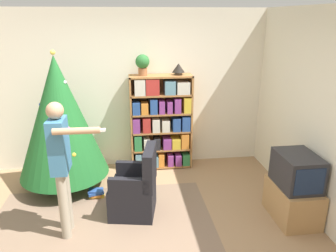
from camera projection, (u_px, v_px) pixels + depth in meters
ground_plane at (129, 238)px, 3.82m from camera, size 14.00×14.00×0.00m
wall_back at (124, 90)px, 5.42m from camera, size 8.00×0.10×2.60m
area_rug at (103, 221)px, 4.13m from camera, size 2.76×1.71×0.01m
bookshelf at (161, 123)px, 5.42m from camera, size 1.01×0.33×1.58m
tv_stand at (292, 202)px, 4.15m from camera, size 0.48×0.71×0.46m
television at (297, 171)px, 4.01m from camera, size 0.44×0.60×0.42m
game_remote at (292, 194)px, 3.85m from camera, size 0.04×0.12×0.02m
christmas_tree at (60, 118)px, 4.67m from camera, size 1.29×1.29×2.04m
armchair at (136, 191)px, 4.23m from camera, size 0.66×0.65×0.92m
standing_person at (61, 159)px, 3.63m from camera, size 0.62×0.48×1.61m
potted_plant at (143, 63)px, 5.09m from camera, size 0.22×0.22×0.33m
table_lamp at (178, 68)px, 5.18m from camera, size 0.20×0.20×0.18m
book_pile_near_tree at (96, 193)px, 4.68m from camera, size 0.24×0.18×0.12m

